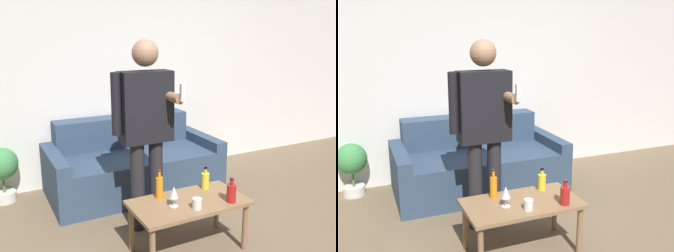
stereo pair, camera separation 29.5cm
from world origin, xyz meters
The scene contains 10 objects.
wall_back centered at (0.00, 2.29, 1.35)m, with size 8.00×0.06×2.70m.
couch centered at (-0.10, 1.80, 0.29)m, with size 1.86×0.94×0.80m.
coffee_table centered at (-0.18, 0.42, 0.38)m, with size 0.93×0.50×0.43m.
bottle_orange centered at (0.07, 0.57, 0.51)m, with size 0.07×0.07×0.19m.
bottle_green centered at (-0.36, 0.57, 0.53)m, with size 0.06×0.06×0.24m.
bottle_dark centered at (0.11, 0.25, 0.51)m, with size 0.08×0.08×0.20m.
wine_glass_near centered at (-0.33, 0.39, 0.54)m, with size 0.07×0.07×0.16m.
cup_on_table centered at (-0.19, 0.27, 0.47)m, with size 0.07×0.07×0.08m.
person_standing_front centered at (-0.32, 0.92, 0.99)m, with size 0.53×0.44×1.69m.
potted_plant centered at (-1.44, 2.10, 0.37)m, with size 0.33×0.33×0.59m.
Camera 1 is at (-1.59, -1.95, 1.72)m, focal length 40.00 mm.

